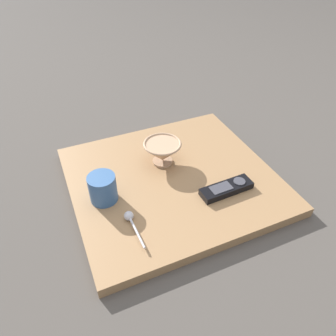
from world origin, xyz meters
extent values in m
plane|color=#47423D|center=(0.00, 0.00, 0.00)|extent=(6.00, 6.00, 0.00)
cube|color=#936D47|center=(0.00, 0.00, 0.02)|extent=(0.63, 0.58, 0.03)
cylinder|color=tan|center=(0.00, 0.08, 0.04)|extent=(0.07, 0.07, 0.01)
cone|color=tan|center=(0.00, 0.08, 0.07)|extent=(0.12, 0.12, 0.07)
torus|color=tan|center=(0.00, 0.08, 0.11)|extent=(0.12, 0.12, 0.01)
cylinder|color=#33598C|center=(-0.22, -0.01, 0.07)|extent=(0.08, 0.08, 0.08)
cylinder|color=silver|center=(-0.18, -0.18, 0.05)|extent=(0.01, 0.11, 0.01)
sphere|color=silver|center=(-0.18, -0.12, 0.05)|extent=(0.03, 0.03, 0.03)
cube|color=black|center=(0.12, -0.13, 0.04)|extent=(0.16, 0.06, 0.02)
cylinder|color=#3A3A42|center=(0.17, -0.13, 0.06)|extent=(0.04, 0.04, 0.00)
cube|color=#3A3A42|center=(0.10, -0.13, 0.05)|extent=(0.07, 0.04, 0.00)
camera|label=1|loc=(-0.31, -0.69, 0.70)|focal=34.06mm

